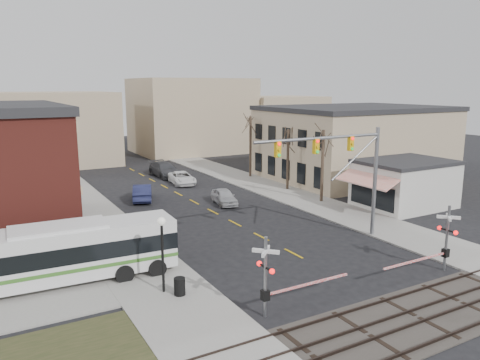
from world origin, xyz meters
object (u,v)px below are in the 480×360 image
Objects in this scene: rr_crossing_west at (273,276)px; pedestrian_near at (147,254)px; rr_crossing_east at (442,240)px; car_b at (142,192)px; traffic_signal_mast at (346,162)px; car_a at (224,197)px; pedestrian_far at (114,236)px; car_d at (165,170)px; trash_bin at (180,286)px; car_c at (182,178)px; street_lamp at (162,239)px; transit_bus at (60,253)px.

rr_crossing_west reaches higher than pedestrian_near.
car_b is (-9.80, 25.86, -1.17)m from rr_crossing_east.
pedestrian_near is (-3.43, 8.51, -1.03)m from rr_crossing_west.
traffic_signal_mast reaches higher than car_a.
car_d is at bearing 10.19° from pedestrian_far.
pedestrian_near is at bearing 111.96° from rr_crossing_west.
pedestrian_far is (-1.15, 8.54, 0.48)m from trash_bin.
rr_crossing_east reaches higher than car_d.
traffic_signal_mast reaches higher than car_c.
street_lamp is 0.83× the size of car_c.
rr_crossing_west is at bearing -159.07° from pedestrian_near.
traffic_signal_mast is at bearing -77.21° from car_c.
transit_bus reaches higher than car_d.
car_a is at bearing 52.76° from street_lamp.
trash_bin is at bearing -42.49° from transit_bus.
car_d is at bearing 95.74° from rr_crossing_east.
car_a is at bearing -20.08° from pedestrian_far.
car_d is at bearing 94.47° from traffic_signal_mast.
rr_crossing_east is 1.33× the size of car_a.
street_lamp reaches higher than transit_bus.
trash_bin is (-13.39, -2.49, -5.18)m from traffic_signal_mast.
street_lamp reaches higher than car_a.
street_lamp is 2.67m from trash_bin.
pedestrian_far reaches higher than car_c.
trash_bin is at bearing -134.36° from pedestrian_far.
car_b is 2.98× the size of pedestrian_near.
rr_crossing_west is 21.74m from car_a.
transit_bus is 3.02× the size of car_a.
trash_bin is 0.57× the size of pedestrian_near.
car_c is at bearing 53.37° from transit_bus.
rr_crossing_east is 36.45m from car_d.
car_b is at bearing 110.76° from rr_crossing_east.
transit_bus is 2.56× the size of car_c.
trash_bin is 33.67m from car_d.
rr_crossing_east is at bearing -91.32° from pedestrian_far.
rr_crossing_west is at bearing 177.70° from rr_crossing_east.
street_lamp is 33.22m from car_d.
pedestrian_far is at bearing 11.27° from pedestrian_near.
traffic_signal_mast is 14.63m from pedestrian_near.
trash_bin is at bearing -169.47° from traffic_signal_mast.
car_b reaches higher than car_c.
traffic_signal_mast is 16.44m from pedestrian_far.
car_d is 3.61× the size of pedestrian_near.
trash_bin is at bearing -111.20° from car_d.
car_a is (16.20, 11.53, -1.11)m from transit_bus.
pedestrian_far is at bearing 94.03° from street_lamp.
pedestrian_far is at bearing 140.70° from rr_crossing_east.
transit_bus is 21.83m from rr_crossing_east.
traffic_signal_mast is 2.13× the size of car_b.
traffic_signal_mast is at bearing 10.53° from trash_bin.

